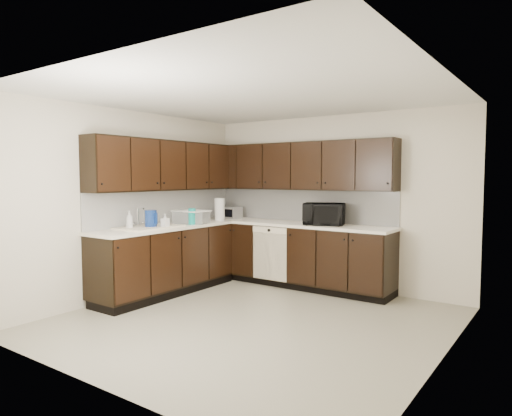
{
  "coord_description": "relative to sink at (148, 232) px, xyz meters",
  "views": [
    {
      "loc": [
        2.91,
        -4.08,
        1.62
      ],
      "look_at": [
        -0.38,
        0.6,
        1.22
      ],
      "focal_mm": 32.0,
      "sensor_mm": 36.0,
      "label": 1
    }
  ],
  "objects": [
    {
      "name": "countertop",
      "position": [
        0.67,
        1.12,
        0.04
      ],
      "size": [
        3.03,
        2.83,
        0.04
      ],
      "color": "white",
      "rests_on": "lower_cabinets"
    },
    {
      "name": "backsplash",
      "position": [
        0.46,
        1.33,
        0.3
      ],
      "size": [
        3.0,
        2.8,
        0.48
      ],
      "color": "silver",
      "rests_on": "countertop"
    },
    {
      "name": "sink",
      "position": [
        0.0,
        0.0,
        0.0
      ],
      "size": [
        0.54,
        0.82,
        0.42
      ],
      "color": "#EFE2C4",
      "rests_on": "countertop"
    },
    {
      "name": "teal_tumbler",
      "position": [
        0.17,
        0.66,
        0.17
      ],
      "size": [
        0.11,
        0.11,
        0.23
      ],
      "primitive_type": "cylinder",
      "rotation": [
        0.0,
        0.0,
        0.1
      ],
      "color": "#0D998F",
      "rests_on": "countertop"
    },
    {
      "name": "floor",
      "position": [
        1.68,
        0.01,
        -0.88
      ],
      "size": [
        4.0,
        4.0,
        0.0
      ],
      "primitive_type": "plane",
      "color": "#9D9982",
      "rests_on": "ground"
    },
    {
      "name": "soap_bottle_a",
      "position": [
        0.17,
        0.14,
        0.15
      ],
      "size": [
        0.09,
        0.09,
        0.19
      ],
      "primitive_type": "imported",
      "rotation": [
        0.0,
        0.0,
        -0.04
      ],
      "color": "gray",
      "rests_on": "countertop"
    },
    {
      "name": "wall_left",
      "position": [
        -0.32,
        0.01,
        0.37
      ],
      "size": [
        0.02,
        4.0,
        2.5
      ],
      "primitive_type": "cube",
      "color": "beige",
      "rests_on": "floor"
    },
    {
      "name": "microwave",
      "position": [
        1.72,
        1.67,
        0.21
      ],
      "size": [
        0.64,
        0.52,
        0.3
      ],
      "primitive_type": "imported",
      "rotation": [
        0.0,
        0.0,
        0.31
      ],
      "color": "black",
      "rests_on": "countertop"
    },
    {
      "name": "storage_bin",
      "position": [
        0.04,
        0.77,
        0.15
      ],
      "size": [
        0.56,
        0.49,
        0.18
      ],
      "primitive_type": "cube",
      "rotation": [
        0.0,
        0.0,
        0.39
      ],
      "color": "white",
      "rests_on": "countertop"
    },
    {
      "name": "upper_cabinets",
      "position": [
        0.58,
        1.22,
        0.89
      ],
      "size": [
        3.0,
        2.8,
        0.7
      ],
      "color": "black",
      "rests_on": "wall_back"
    },
    {
      "name": "wall_back",
      "position": [
        1.68,
        2.01,
        0.37
      ],
      "size": [
        4.0,
        0.02,
        2.5
      ],
      "primitive_type": "cube",
      "color": "beige",
      "rests_on": "floor"
    },
    {
      "name": "paper_towel_roll",
      "position": [
        0.09,
        1.36,
        0.23
      ],
      "size": [
        0.2,
        0.2,
        0.34
      ],
      "primitive_type": "cylinder",
      "rotation": [
        0.0,
        0.0,
        0.41
      ],
      "color": "silver",
      "rests_on": "countertop"
    },
    {
      "name": "ceiling",
      "position": [
        1.68,
        0.01,
        1.62
      ],
      "size": [
        4.0,
        4.0,
        0.0
      ],
      "primitive_type": "plane",
      "rotation": [
        3.14,
        0.0,
        0.0
      ],
      "color": "white",
      "rests_on": "wall_back"
    },
    {
      "name": "lower_cabinets",
      "position": [
        0.67,
        1.12,
        -0.47
      ],
      "size": [
        3.0,
        2.8,
        0.9
      ],
      "color": "black",
      "rests_on": "floor"
    },
    {
      "name": "blue_pitcher",
      "position": [
        0.03,
        0.01,
        0.18
      ],
      "size": [
        0.2,
        0.2,
        0.24
      ],
      "primitive_type": "cylinder",
      "rotation": [
        0.0,
        0.0,
        0.31
      ],
      "color": "navy",
      "rests_on": "countertop"
    },
    {
      "name": "dishwasher",
      "position": [
        0.98,
        1.42,
        -0.33
      ],
      "size": [
        0.58,
        0.04,
        0.78
      ],
      "color": "#EFE2C4",
      "rests_on": "lower_cabinets"
    },
    {
      "name": "soap_bottle_b",
      "position": [
        -0.13,
        -0.2,
        0.18
      ],
      "size": [
        0.1,
        0.1,
        0.24
      ],
      "primitive_type": "imported",
      "rotation": [
        0.0,
        0.0,
        0.14
      ],
      "color": "gray",
      "rests_on": "countertop"
    },
    {
      "name": "wall_front",
      "position": [
        1.68,
        -1.99,
        0.37
      ],
      "size": [
        4.0,
        0.02,
        2.5
      ],
      "primitive_type": "cube",
      "color": "beige",
      "rests_on": "floor"
    },
    {
      "name": "toaster_oven",
      "position": [
        0.04,
        1.7,
        0.16
      ],
      "size": [
        0.32,
        0.25,
        0.19
      ],
      "primitive_type": "cube",
      "rotation": [
        0.0,
        0.0,
        -0.07
      ],
      "color": "#BDBDBF",
      "rests_on": "countertop"
    },
    {
      "name": "wall_right",
      "position": [
        3.68,
        0.01,
        0.37
      ],
      "size": [
        0.02,
        4.0,
        2.5
      ],
      "primitive_type": "cube",
      "color": "beige",
      "rests_on": "floor"
    }
  ]
}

